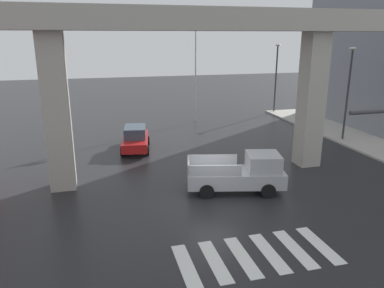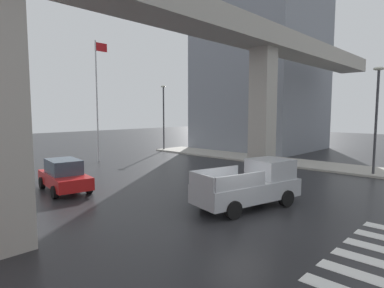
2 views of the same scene
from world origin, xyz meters
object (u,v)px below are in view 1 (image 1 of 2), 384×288
at_px(sedan_red, 135,138).
at_px(street_lamp_mid_block, 349,83).
at_px(pickup_truck, 241,174).
at_px(street_lamp_far_north, 276,70).
at_px(flagpole, 197,59).

height_order(sedan_red, street_lamp_mid_block, street_lamp_mid_block).
height_order(pickup_truck, street_lamp_far_north, street_lamp_far_north).
bearing_deg(street_lamp_mid_block, street_lamp_far_north, 90.00).
bearing_deg(pickup_truck, street_lamp_mid_block, 31.98).
bearing_deg(flagpole, street_lamp_mid_block, -45.91).
bearing_deg(sedan_red, flagpole, 49.23).
xyz_separation_m(pickup_truck, street_lamp_far_north, (11.60, 19.09, 3.57)).
bearing_deg(flagpole, street_lamp_far_north, 13.02).
distance_m(street_lamp_mid_block, street_lamp_far_north, 11.85).
relative_size(pickup_truck, street_lamp_mid_block, 0.75).
xyz_separation_m(sedan_red, street_lamp_mid_block, (16.17, -1.80, 3.70)).
xyz_separation_m(pickup_truck, sedan_red, (-4.57, 9.04, -0.14)).
distance_m(street_lamp_mid_block, flagpole, 13.55).
bearing_deg(pickup_truck, street_lamp_far_north, 58.72).
bearing_deg(pickup_truck, sedan_red, 116.84).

